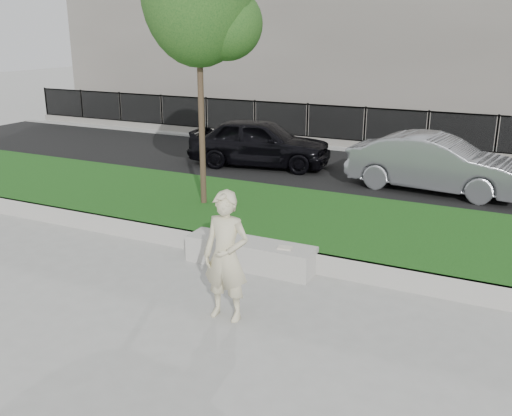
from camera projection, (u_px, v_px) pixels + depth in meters
The scene contains 12 objects.
ground at pixel (208, 278), 10.16m from camera, with size 90.00×90.00×0.00m, color gray.
grass_bank at pixel (277, 219), 12.67m from camera, with size 34.00×4.00×0.40m, color #11380E.
grass_kerb at pixel (235, 249), 10.99m from camera, with size 34.00×0.08×0.40m, color #A6A49C.
street at pixel (350, 173), 17.43m from camera, with size 34.00×7.00×0.04m, color black.
far_pavement at pixel (387, 146), 21.27m from camera, with size 34.00×3.00×0.12m, color gray.
iron_fence at pixel (381, 138), 20.27m from camera, with size 32.00×0.30×1.50m.
building_facade at pixel (432, 11), 25.77m from camera, with size 34.00×10.00×10.00m, color #6A645C.
stone_bench at pixel (250, 254), 10.58m from camera, with size 2.46×0.62×0.50m, color #A6A49C.
man at pixel (226, 256), 8.50m from camera, with size 0.73×0.48×2.01m, color beige.
book at pixel (285, 248), 10.16m from camera, with size 0.25×0.18×0.03m, color beige.
car_dark at pixel (260, 142), 18.08m from camera, with size 1.81×4.50×1.53m, color black.
car_silver at pixel (435, 163), 15.29m from camera, with size 1.60×4.60×1.52m, color gray.
Camera 1 is at (4.88, -7.98, 4.25)m, focal length 40.00 mm.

